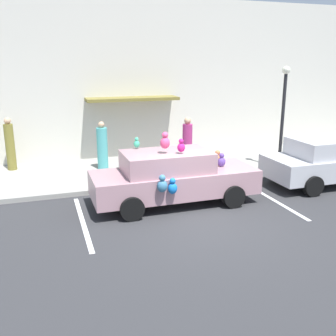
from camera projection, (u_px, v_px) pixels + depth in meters
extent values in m
plane|color=#2D2D30|center=(204.00, 222.00, 9.90)|extent=(60.00, 60.00, 0.00)
cube|color=gray|center=(150.00, 169.00, 14.45)|extent=(24.00, 4.00, 0.15)
cube|color=beige|center=(135.00, 81.00, 15.58)|extent=(24.00, 0.30, 6.40)
cube|color=olive|center=(132.00, 99.00, 15.17)|extent=(3.60, 1.10, 0.12)
cube|color=silver|center=(271.00, 198.00, 11.61)|extent=(0.12, 3.60, 0.01)
cube|color=silver|center=(83.00, 222.00, 9.92)|extent=(0.12, 3.60, 0.01)
cube|color=#A57C85|center=(175.00, 182.00, 11.05)|extent=(4.70, 1.67, 0.68)
cube|color=#A57C85|center=(167.00, 162.00, 10.81)|extent=(2.44, 1.47, 0.56)
cylinder|color=black|center=(209.00, 180.00, 12.34)|extent=(0.64, 0.22, 0.64)
cylinder|color=black|center=(234.00, 197.00, 10.82)|extent=(0.64, 0.22, 0.64)
cylinder|color=black|center=(119.00, 189.00, 11.45)|extent=(0.64, 0.22, 0.64)
cylinder|color=black|center=(132.00, 209.00, 9.93)|extent=(0.64, 0.22, 0.64)
ellipsoid|color=#A79015|center=(136.00, 166.00, 10.80)|extent=(0.27, 0.22, 0.32)
sphere|color=#A79015|center=(136.00, 159.00, 10.74)|extent=(0.17, 0.17, 0.17)
ellipsoid|color=#D84170|center=(165.00, 143.00, 10.45)|extent=(0.27, 0.22, 0.32)
sphere|color=#D84170|center=(165.00, 135.00, 10.39)|extent=(0.17, 0.17, 0.17)
ellipsoid|color=#C47547|center=(217.00, 159.00, 11.65)|extent=(0.24, 0.20, 0.29)
sphere|color=#C47547|center=(218.00, 153.00, 11.59)|extent=(0.15, 0.15, 0.15)
ellipsoid|color=#32D693|center=(203.00, 166.00, 10.96)|extent=(0.21, 0.17, 0.25)
sphere|color=#32D693|center=(203.00, 160.00, 10.91)|extent=(0.13, 0.13, 0.13)
ellipsoid|color=#593D93|center=(222.00, 162.00, 11.34)|extent=(0.24, 0.19, 0.28)
sphere|color=#593D93|center=(222.00, 156.00, 11.28)|extent=(0.15, 0.15, 0.15)
ellipsoid|color=#B51A6D|center=(181.00, 147.00, 10.46)|extent=(0.21, 0.18, 0.25)
sphere|color=#B51A6D|center=(181.00, 141.00, 10.42)|extent=(0.14, 0.14, 0.14)
ellipsoid|color=blue|center=(173.00, 188.00, 10.04)|extent=(0.25, 0.20, 0.30)
sphere|color=blue|center=(173.00, 181.00, 9.98)|extent=(0.16, 0.16, 0.16)
ellipsoid|color=#3EBD8B|center=(137.00, 144.00, 11.05)|extent=(0.17, 0.14, 0.20)
sphere|color=#3EBD8B|center=(137.00, 139.00, 11.01)|extent=(0.11, 0.11, 0.11)
ellipsoid|color=teal|center=(162.00, 186.00, 9.92)|extent=(0.27, 0.22, 0.32)
sphere|color=teal|center=(162.00, 178.00, 9.86)|extent=(0.17, 0.17, 0.17)
ellipsoid|color=#E25E6B|center=(147.00, 168.00, 10.71)|extent=(0.24, 0.20, 0.29)
sphere|color=#E25E6B|center=(147.00, 161.00, 10.65)|extent=(0.16, 0.16, 0.16)
cube|color=#B7B7BC|center=(331.00, 165.00, 12.87)|extent=(4.41, 1.79, 0.68)
cube|color=#B7B7BC|center=(327.00, 147.00, 12.64)|extent=(2.29, 1.58, 0.56)
cylinder|color=black|center=(279.00, 171.00, 13.36)|extent=(0.64, 0.22, 0.64)
cylinder|color=black|center=(313.00, 186.00, 11.72)|extent=(0.64, 0.22, 0.64)
ellipsoid|color=#9E723D|center=(185.00, 171.00, 13.29)|extent=(0.31, 0.26, 0.39)
sphere|color=#9E723D|center=(185.00, 163.00, 13.21)|extent=(0.22, 0.22, 0.22)
sphere|color=#9E723D|center=(183.00, 161.00, 13.17)|extent=(0.09, 0.09, 0.09)
sphere|color=#9E723D|center=(187.00, 160.00, 13.22)|extent=(0.09, 0.09, 0.09)
cylinder|color=black|center=(282.00, 122.00, 14.00)|extent=(0.12, 0.12, 3.38)
sphere|color=#EAEACC|center=(286.00, 70.00, 13.51)|extent=(0.28, 0.28, 0.28)
cylinder|color=olive|center=(10.00, 147.00, 13.93)|extent=(0.32, 0.32, 1.67)
sphere|color=tan|center=(7.00, 121.00, 13.67)|extent=(0.24, 0.24, 0.24)
cylinder|color=#4AA7A8|center=(102.00, 149.00, 14.05)|extent=(0.38, 0.38, 1.52)
sphere|color=tan|center=(101.00, 125.00, 13.81)|extent=(0.23, 0.23, 0.23)
cylinder|color=#A62F6E|center=(187.00, 145.00, 14.38)|extent=(0.36, 0.36, 1.59)
sphere|color=tan|center=(188.00, 121.00, 14.14)|extent=(0.25, 0.25, 0.25)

